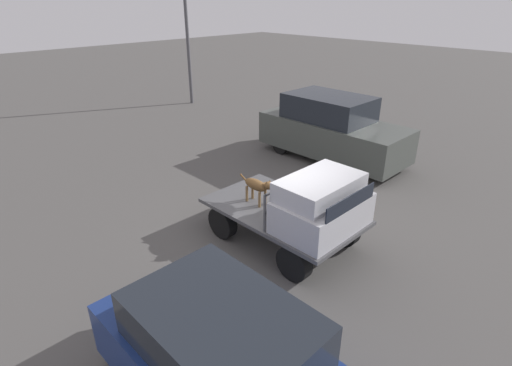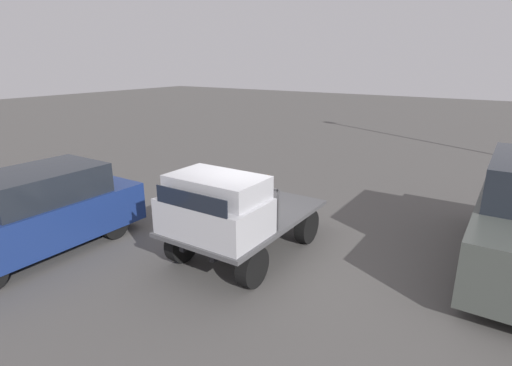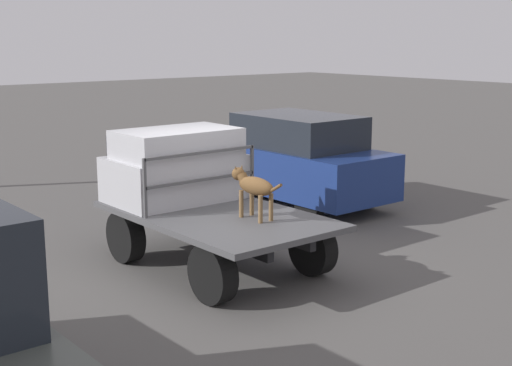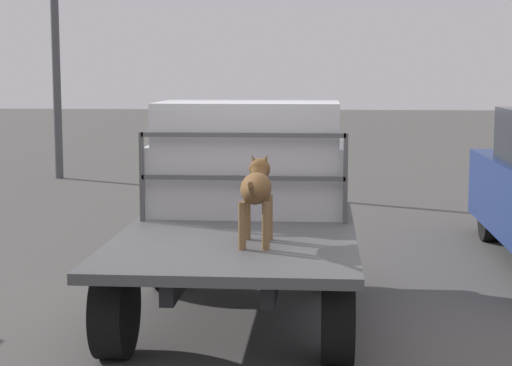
{
  "view_description": "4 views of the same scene",
  "coord_description": "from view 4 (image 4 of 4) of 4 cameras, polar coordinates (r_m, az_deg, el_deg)",
  "views": [
    {
      "loc": [
        5.0,
        -5.76,
        5.01
      ],
      "look_at": [
        -0.63,
        -0.2,
        1.28
      ],
      "focal_mm": 28.0,
      "sensor_mm": 36.0,
      "label": 1
    },
    {
      "loc": [
        6.21,
        4.3,
        3.81
      ],
      "look_at": [
        -0.63,
        -0.2,
        1.28
      ],
      "focal_mm": 28.0,
      "sensor_mm": 36.0,
      "label": 2
    },
    {
      "loc": [
        -7.71,
        5.62,
        3.17
      ],
      "look_at": [
        -0.63,
        -0.2,
        1.28
      ],
      "focal_mm": 50.0,
      "sensor_mm": 36.0,
      "label": 3
    },
    {
      "loc": [
        -7.19,
        -0.72,
        2.15
      ],
      "look_at": [
        -0.63,
        -0.2,
        1.28
      ],
      "focal_mm": 60.0,
      "sensor_mm": 36.0,
      "label": 4
    }
  ],
  "objects": [
    {
      "name": "flatbed_truck",
      "position": [
        7.4,
        -1.13,
        -4.82
      ],
      "size": [
        3.41,
        1.99,
        0.8
      ],
      "color": "black",
      "rests_on": "ground"
    },
    {
      "name": "ground_plane",
      "position": [
        7.54,
        -1.12,
        -9.07
      ],
      "size": [
        80.0,
        80.0,
        0.0
      ],
      "primitive_type": "plane",
      "color": "#514F4C"
    },
    {
      "name": "truck_cab",
      "position": [
        8.28,
        -0.45,
        1.59
      ],
      "size": [
        1.25,
        1.87,
        1.06
      ],
      "color": "#B7B7BC",
      "rests_on": "flatbed_truck"
    },
    {
      "name": "truck_headboard",
      "position": [
        7.61,
        -0.89,
        1.34
      ],
      "size": [
        0.04,
        1.87,
        0.81
      ],
      "color": "#4C4C4F",
      "rests_on": "flatbed_truck"
    },
    {
      "name": "dog",
      "position": [
        6.71,
        0.04,
        -0.37
      ],
      "size": [
        1.01,
        0.24,
        0.68
      ],
      "rotation": [
        0.0,
        0.0,
        0.18
      ],
      "color": "brown",
      "rests_on": "flatbed_truck"
    }
  ]
}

